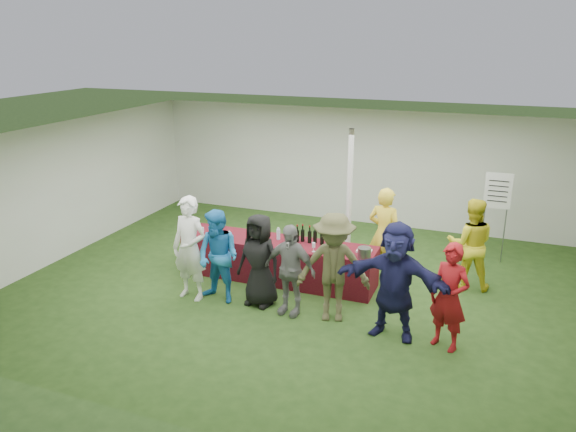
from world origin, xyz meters
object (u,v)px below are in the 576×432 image
at_px(staff_back, 470,244).
at_px(customer_2, 259,260).
at_px(wine_list_sign, 497,198).
at_px(staff_pourer, 384,234).
at_px(customer_4, 334,268).
at_px(customer_5, 395,281).
at_px(customer_6, 449,297).
at_px(dump_bucket, 364,253).
at_px(customer_0, 190,249).
at_px(customer_1, 218,257).
at_px(serving_table, 278,260).
at_px(customer_3, 290,270).

bearing_deg(staff_back, customer_2, 21.91).
bearing_deg(wine_list_sign, staff_pourer, -138.68).
relative_size(customer_4, customer_5, 0.98).
relative_size(staff_back, customer_6, 1.04).
height_order(dump_bucket, customer_0, customer_0).
bearing_deg(customer_4, dump_bucket, 58.49).
height_order(staff_pourer, staff_back, staff_pourer).
bearing_deg(staff_back, customer_1, 18.89).
height_order(serving_table, customer_6, customer_6).
bearing_deg(customer_5, customer_2, 178.95).
xyz_separation_m(wine_list_sign, staff_back, (-0.35, -1.44, -0.49)).
bearing_deg(wine_list_sign, dump_bucket, -127.85).
xyz_separation_m(wine_list_sign, customer_6, (-0.48, -3.64, -0.52)).
bearing_deg(customer_2, serving_table, 104.03).
relative_size(serving_table, customer_1, 2.26).
xyz_separation_m(serving_table, customer_6, (3.15, -1.32, 0.42)).
bearing_deg(customer_1, staff_pourer, 49.17).
relative_size(staff_pourer, staff_back, 1.06).
bearing_deg(customer_5, customer_6, 1.56).
height_order(wine_list_sign, customer_0, wine_list_sign).
height_order(customer_2, customer_5, customer_5).
relative_size(dump_bucket, staff_back, 0.14).
bearing_deg(customer_0, customer_2, 16.31).
bearing_deg(serving_table, customer_0, -131.64).
relative_size(staff_pourer, customer_6, 1.10).
xyz_separation_m(dump_bucket, staff_back, (1.63, 1.11, -0.01)).
xyz_separation_m(staff_pourer, customer_2, (-1.71, -1.74, -0.09)).
height_order(serving_table, wine_list_sign, wine_list_sign).
relative_size(staff_back, customer_2, 1.05).
relative_size(serving_table, customer_4, 2.04).
height_order(customer_0, customer_3, customer_0).
height_order(dump_bucket, customer_3, customer_3).
bearing_deg(customer_4, customer_6, -21.22).
relative_size(customer_1, customer_5, 0.89).
bearing_deg(wine_list_sign, customer_0, -143.04).
bearing_deg(customer_6, customer_1, -158.90).
distance_m(dump_bucket, wine_list_sign, 3.26).
xyz_separation_m(serving_table, customer_5, (2.36, -1.27, 0.52)).
bearing_deg(wine_list_sign, customer_3, -130.44).
relative_size(dump_bucket, customer_5, 0.13).
distance_m(wine_list_sign, staff_back, 1.56).
bearing_deg(customer_2, staff_pourer, 54.52).
distance_m(staff_back, customer_4, 2.75).
bearing_deg(customer_1, dump_bucket, 33.82).
relative_size(staff_back, customer_4, 0.94).
bearing_deg(customer_6, customer_5, -160.08).
xyz_separation_m(serving_table, customer_2, (0.09, -1.02, 0.41)).
bearing_deg(customer_0, staff_back, 32.35).
height_order(staff_pourer, customer_1, staff_pourer).
relative_size(customer_1, customer_6, 1.00).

